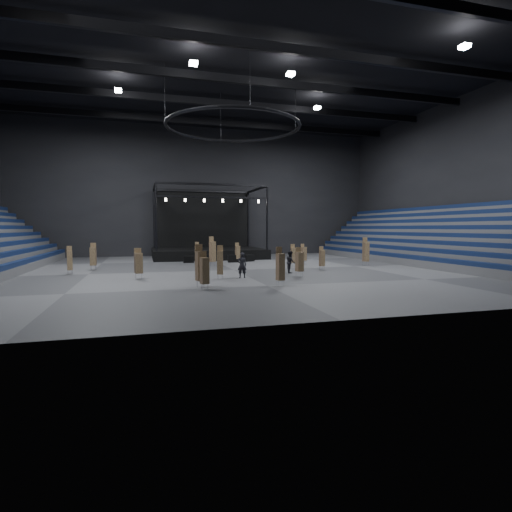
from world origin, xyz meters
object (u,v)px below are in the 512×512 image
object	(u,v)px
chair_stack_10	(322,258)
chair_stack_14	(197,253)
flight_case_left	(189,259)
chair_stack_8	(212,251)
stage	(207,246)
chair_stack_5	(280,266)
chair_stack_11	(138,263)
chair_stack_13	(299,261)
chair_stack_3	(366,251)
chair_stack_12	(304,253)
chair_stack_0	(93,256)
flight_case_right	(249,258)
crew_member	(291,262)
chair_stack_4	(70,260)
chair_stack_2	(204,270)
flight_case_mid	(233,259)
chair_stack_9	(293,255)
chair_stack_6	(238,252)
man_center	(242,265)
chair_stack_7	(220,262)
chair_stack_1	(200,265)

from	to	relation	value
chair_stack_10	chair_stack_14	distance (m)	14.13
flight_case_left	chair_stack_8	world-z (taller)	chair_stack_8
stage	chair_stack_8	xyz separation A→B (m)	(-1.24, -11.79, 0.07)
chair_stack_5	chair_stack_11	size ratio (longest dim) A/B	1.11
chair_stack_10	chair_stack_13	xyz separation A→B (m)	(-3.96, -4.29, 0.12)
chair_stack_3	chair_stack_12	size ratio (longest dim) A/B	1.32
chair_stack_8	chair_stack_14	size ratio (longest dim) A/B	1.28
flight_case_left	chair_stack_0	bearing A→B (deg)	-150.13
chair_stack_0	chair_stack_14	world-z (taller)	chair_stack_0
stage	chair_stack_0	world-z (taller)	stage
flight_case_left	flight_case_right	xyz separation A→B (m)	(6.98, -0.03, 0.01)
crew_member	flight_case_right	bearing A→B (deg)	12.73
chair_stack_4	chair_stack_2	bearing A→B (deg)	-61.54
chair_stack_3	crew_member	world-z (taller)	chair_stack_3
chair_stack_3	flight_case_mid	bearing A→B (deg)	150.20
flight_case_mid	crew_member	distance (m)	12.13
flight_case_left	chair_stack_8	bearing A→B (deg)	-65.82
stage	chair_stack_2	distance (m)	27.76
flight_case_left	chair_stack_14	world-z (taller)	chair_stack_14
chair_stack_10	crew_member	distance (m)	4.10
chair_stack_9	chair_stack_11	size ratio (longest dim) A/B	0.96
chair_stack_14	chair_stack_9	bearing A→B (deg)	-23.32
flight_case_left	chair_stack_11	bearing A→B (deg)	-110.99
chair_stack_6	chair_stack_13	xyz separation A→B (m)	(1.74, -14.39, 0.08)
chair_stack_13	man_center	world-z (taller)	chair_stack_13
man_center	chair_stack_6	bearing A→B (deg)	-99.45
chair_stack_5	chair_stack_6	size ratio (longest dim) A/B	1.18
flight_case_left	chair_stack_3	xyz separation A→B (m)	(17.22, -8.39, 1.11)
flight_case_right	chair_stack_9	world-z (taller)	chair_stack_9
flight_case_mid	chair_stack_8	bearing A→B (deg)	-129.32
chair_stack_9	crew_member	size ratio (longest dim) A/B	1.19
chair_stack_8	chair_stack_5	bearing A→B (deg)	-102.86
chair_stack_9	chair_stack_11	xyz separation A→B (m)	(-14.84, -6.16, 0.09)
flight_case_mid	chair_stack_8	xyz separation A→B (m)	(-2.99, -3.65, 1.11)
chair_stack_5	chair_stack_9	distance (m)	13.60
flight_case_right	chair_stack_13	world-z (taller)	chair_stack_13
chair_stack_7	chair_stack_8	world-z (taller)	chair_stack_8
chair_stack_2	chair_stack_3	bearing A→B (deg)	16.99
chair_stack_0	chair_stack_1	world-z (taller)	chair_stack_1
chair_stack_7	chair_stack_10	world-z (taller)	chair_stack_7
chair_stack_3	chair_stack_9	bearing A→B (deg)	173.98
chair_stack_10	chair_stack_2	bearing A→B (deg)	-145.50
chair_stack_1	chair_stack_4	bearing A→B (deg)	116.91
chair_stack_11	chair_stack_13	world-z (taller)	chair_stack_11
chair_stack_4	man_center	distance (m)	14.80
flight_case_mid	chair_stack_6	world-z (taller)	chair_stack_6
chair_stack_10	man_center	xyz separation A→B (m)	(-8.55, -3.81, -0.13)
crew_member	chair_stack_9	bearing A→B (deg)	-12.29
chair_stack_8	chair_stack_9	xyz separation A→B (m)	(7.70, -2.91, -0.35)
chair_stack_2	chair_stack_14	world-z (taller)	chair_stack_2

